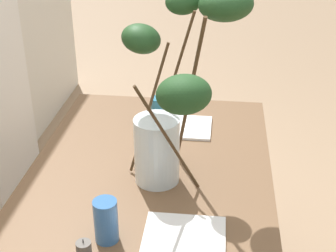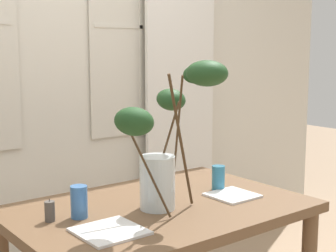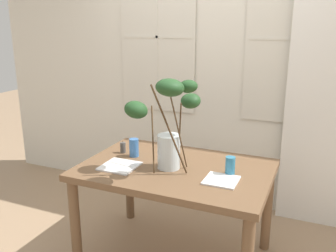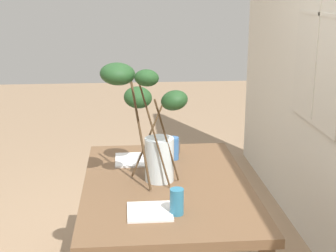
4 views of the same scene
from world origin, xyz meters
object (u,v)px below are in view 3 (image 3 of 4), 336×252
object	(u,v)px
vase_with_branches	(167,124)
drinking_glass_blue_right	(230,166)
dining_table	(176,180)
plate_square_right	(221,180)
drinking_glass_blue_left	(134,148)
pillar_candle	(123,148)
plate_square_left	(120,166)

from	to	relation	value
vase_with_branches	drinking_glass_blue_right	xyz separation A→B (m)	(0.43, 0.11, -0.28)
dining_table	plate_square_right	size ratio (longest dim) A/B	6.30
dining_table	drinking_glass_blue_left	bearing A→B (deg)	169.30
dining_table	plate_square_right	xyz separation A→B (m)	(0.38, -0.11, 0.11)
drinking_glass_blue_left	pillar_candle	size ratio (longest dim) A/B	1.43
plate_square_right	pillar_candle	distance (m)	0.92
drinking_glass_blue_left	drinking_glass_blue_right	world-z (taller)	drinking_glass_blue_left
dining_table	plate_square_left	xyz separation A→B (m)	(-0.38, -0.17, 0.11)
dining_table	plate_square_left	world-z (taller)	plate_square_left
dining_table	vase_with_branches	distance (m)	0.46
drinking_glass_blue_left	plate_square_left	xyz separation A→B (m)	(0.01, -0.24, -0.07)
dining_table	drinking_glass_blue_left	world-z (taller)	drinking_glass_blue_left
vase_with_branches	plate_square_right	distance (m)	0.53
drinking_glass_blue_right	plate_square_left	world-z (taller)	drinking_glass_blue_right
dining_table	plate_square_left	distance (m)	0.43
plate_square_left	pillar_candle	world-z (taller)	pillar_candle
vase_with_branches	plate_square_left	size ratio (longest dim) A/B	2.73
plate_square_right	vase_with_branches	bearing A→B (deg)	177.65
vase_with_branches	dining_table	bearing A→B (deg)	74.56
drinking_glass_blue_left	drinking_glass_blue_right	size ratio (longest dim) A/B	1.11
drinking_glass_blue_left	plate_square_right	bearing A→B (deg)	-13.73
drinking_glass_blue_left	plate_square_right	size ratio (longest dim) A/B	0.66
vase_with_branches	drinking_glass_blue_left	size ratio (longest dim) A/B	4.86
drinking_glass_blue_left	pillar_candle	xyz separation A→B (m)	(-0.12, 0.04, -0.03)
plate_square_left	pillar_candle	distance (m)	0.31
drinking_glass_blue_left	plate_square_left	size ratio (longest dim) A/B	0.56
dining_table	drinking_glass_blue_left	xyz separation A→B (m)	(-0.39, 0.07, 0.18)
vase_with_branches	drinking_glass_blue_right	distance (m)	0.53
plate_square_left	plate_square_right	distance (m)	0.76
plate_square_right	drinking_glass_blue_left	bearing A→B (deg)	166.27
drinking_glass_blue_left	dining_table	bearing A→B (deg)	-10.70
plate_square_left	pillar_candle	bearing A→B (deg)	115.58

